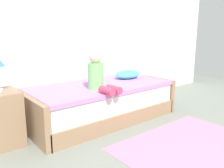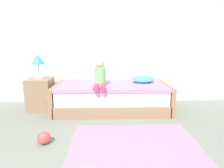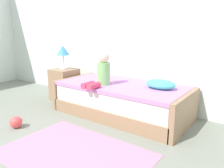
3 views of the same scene
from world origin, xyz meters
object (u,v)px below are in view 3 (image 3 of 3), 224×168
object	(u,v)px
nightstand	(65,84)
toy_ball	(16,122)
table_lamp	(63,51)
pillow	(160,84)
bed	(121,100)
child_figure	(102,72)

from	to	relation	value
nightstand	toy_ball	distance (m)	1.41
table_lamp	pillow	world-z (taller)	table_lamp
table_lamp	pillow	bearing A→B (deg)	1.92
bed	toy_ball	distance (m)	1.57
nightstand	pillow	bearing A→B (deg)	1.92
table_lamp	toy_ball	world-z (taller)	table_lamp
bed	child_figure	xyz separation A→B (m)	(-0.21, -0.23, 0.46)
child_figure	toy_ball	world-z (taller)	child_figure
child_figure	pillow	bearing A→B (deg)	22.01
bed	child_figure	world-z (taller)	child_figure
nightstand	child_figure	distance (m)	1.24
nightstand	pillow	xyz separation A→B (m)	(1.95, 0.07, 0.26)
child_figure	pillow	xyz separation A→B (m)	(0.81, 0.33, -0.14)
bed	child_figure	distance (m)	0.55
nightstand	table_lamp	bearing A→B (deg)	0.00
child_figure	pillow	distance (m)	0.89
nightstand	table_lamp	distance (m)	0.64
child_figure	toy_ball	bearing A→B (deg)	-122.65
bed	toy_ball	world-z (taller)	bed
bed	table_lamp	world-z (taller)	table_lamp
table_lamp	child_figure	xyz separation A→B (m)	(1.14, -0.26, -0.23)
table_lamp	child_figure	distance (m)	1.19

